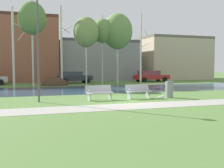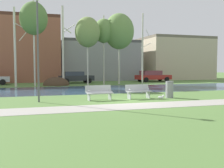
% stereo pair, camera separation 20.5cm
% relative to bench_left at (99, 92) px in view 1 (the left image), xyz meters
% --- Properties ---
extents(ground_plane, '(120.00, 120.00, 0.00)m').
position_rel_bench_left_xyz_m(ground_plane, '(1.26, 9.14, -0.47)').
color(ground_plane, '#517538').
extents(paved_path_strip, '(60.00, 1.94, 0.01)m').
position_rel_bench_left_xyz_m(paved_path_strip, '(1.26, -2.81, -0.47)').
color(paved_path_strip, '#9E998E').
rests_on(paved_path_strip, ground).
extents(river_band, '(80.00, 8.04, 0.01)m').
position_rel_bench_left_xyz_m(river_band, '(1.26, 7.26, -0.47)').
color(river_band, '#33516B').
rests_on(river_band, ground).
extents(soil_mound, '(2.81, 2.66, 1.78)m').
position_rel_bench_left_xyz_m(soil_mound, '(-1.40, 13.25, -0.47)').
color(soil_mound, '#423021').
rests_on(soil_mound, ground).
extents(bench_left, '(1.64, 0.70, 0.87)m').
position_rel_bench_left_xyz_m(bench_left, '(0.00, 0.00, 0.00)').
color(bench_left, '#9EA0A3').
rests_on(bench_left, ground).
extents(bench_right, '(1.64, 0.70, 0.87)m').
position_rel_bench_left_xyz_m(bench_right, '(2.50, 0.00, 0.00)').
color(bench_right, '#9EA0A3').
rests_on(bench_right, ground).
extents(trash_bin, '(0.51, 0.51, 1.05)m').
position_rel_bench_left_xyz_m(trash_bin, '(4.55, -0.19, 0.07)').
color(trash_bin, gray).
rests_on(trash_bin, ground).
extents(seagull, '(0.47, 0.17, 0.27)m').
position_rel_bench_left_xyz_m(seagull, '(3.68, -0.74, -0.34)').
color(seagull, white).
rests_on(seagull, ground).
extents(streetlamp, '(0.32, 0.32, 5.88)m').
position_rel_bench_left_xyz_m(streetlamp, '(-3.44, 0.13, 3.40)').
color(streetlamp, '#4C4C51').
rests_on(streetlamp, ground).
extents(birch_far_left, '(1.55, 2.61, 7.86)m').
position_rel_bench_left_xyz_m(birch_far_left, '(-5.38, 12.67, 3.55)').
color(birch_far_left, beige).
rests_on(birch_far_left, ground).
extents(birch_left, '(2.76, 2.76, 8.74)m').
position_rel_bench_left_xyz_m(birch_left, '(-3.59, 12.52, 6.32)').
color(birch_left, beige).
rests_on(birch_left, ground).
extents(birch_center_left, '(1.41, 2.18, 8.41)m').
position_rel_bench_left_xyz_m(birch_center_left, '(-0.62, 13.23, 3.81)').
color(birch_center_left, beige).
rests_on(birch_center_left, ground).
extents(birch_center, '(2.63, 2.63, 7.18)m').
position_rel_bench_left_xyz_m(birch_center, '(1.77, 12.01, 5.11)').
color(birch_center, beige).
rests_on(birch_center, ground).
extents(birch_center_right, '(2.24, 2.24, 7.68)m').
position_rel_bench_left_xyz_m(birch_center_right, '(3.89, 13.32, 5.49)').
color(birch_center_right, '#BCB7A8').
rests_on(birch_center_right, ground).
extents(birch_right, '(3.38, 3.38, 8.03)m').
position_rel_bench_left_xyz_m(birch_right, '(5.71, 13.33, 5.52)').
color(birch_right, '#BCB7A8').
rests_on(birch_right, ground).
extents(birch_far_right, '(1.11, 1.83, 8.20)m').
position_rel_bench_left_xyz_m(birch_far_right, '(8.61, 13.28, 3.67)').
color(birch_far_right, beige).
rests_on(birch_far_right, ground).
extents(parked_sedan_second_dark, '(4.20, 2.13, 1.41)m').
position_rel_bench_left_xyz_m(parked_sedan_second_dark, '(1.17, 16.35, 0.28)').
color(parked_sedan_second_dark, '#282B30').
rests_on(parked_sedan_second_dark, ground).
extents(parked_hatch_third_red, '(4.80, 2.21, 1.48)m').
position_rel_bench_left_xyz_m(parked_hatch_third_red, '(11.50, 16.55, 0.31)').
color(parked_hatch_third_red, maroon).
rests_on(parked_hatch_third_red, ground).
extents(building_brick_low, '(14.34, 8.87, 8.58)m').
position_rel_bench_left_xyz_m(building_brick_low, '(-7.47, 23.11, 3.82)').
color(building_brick_low, brown).
rests_on(building_brick_low, ground).
extents(building_grey_warehouse, '(11.32, 8.15, 5.86)m').
position_rel_bench_left_xyz_m(building_grey_warehouse, '(5.92, 23.95, 2.46)').
color(building_grey_warehouse, gray).
rests_on(building_grey_warehouse, ground).
extents(building_beige_block, '(10.46, 9.36, 6.69)m').
position_rel_bench_left_xyz_m(building_beige_block, '(18.36, 23.49, 2.87)').
color(building_beige_block, '#BCAD8E').
rests_on(building_beige_block, ground).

